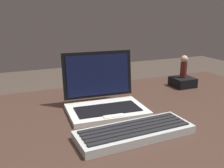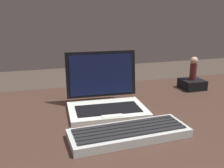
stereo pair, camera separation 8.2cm
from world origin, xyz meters
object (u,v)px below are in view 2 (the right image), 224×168
object	(u,v)px
figurine_stand	(192,84)
figurine	(194,68)
external_keyboard	(129,133)
laptop_front	(105,99)

from	to	relation	value
figurine_stand	figurine	distance (m)	0.07
external_keyboard	figurine	distance (m)	0.55
laptop_front	figurine_stand	bearing A→B (deg)	15.99
laptop_front	figurine_stand	xyz separation A→B (m)	(0.43, 0.12, -0.02)
external_keyboard	figurine	world-z (taller)	figurine
laptop_front	figurine	distance (m)	0.45
figurine_stand	laptop_front	bearing A→B (deg)	-164.01
external_keyboard	laptop_front	bearing A→B (deg)	91.99
laptop_front	external_keyboard	distance (m)	0.22
laptop_front	external_keyboard	size ratio (longest dim) A/B	0.81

